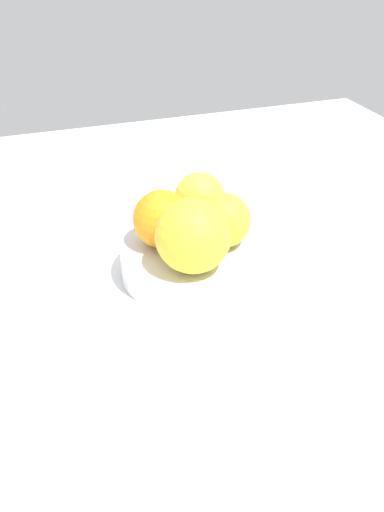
{
  "coord_description": "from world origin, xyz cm",
  "views": [
    {
      "loc": [
        55.42,
        -19.48,
        38.41
      ],
      "look_at": [
        0.0,
        0.0,
        2.5
      ],
      "focal_mm": 41.87,
      "sensor_mm": 36.0,
      "label": 1
    }
  ],
  "objects_px": {
    "fruit_bowl": "(192,260)",
    "side_plate": "(169,175)",
    "orange_in_bowl_0": "(162,219)",
    "orange_in_bowl_1": "(223,220)",
    "orange_in_bowl_3": "(193,236)",
    "orange_in_bowl_2": "(200,198)"
  },
  "relations": [
    {
      "from": "orange_in_bowl_0",
      "to": "orange_in_bowl_3",
      "type": "relative_size",
      "value": 0.82
    },
    {
      "from": "orange_in_bowl_3",
      "to": "side_plate",
      "type": "xyz_separation_m",
      "value": [
        -0.33,
        0.07,
        -0.08
      ]
    },
    {
      "from": "orange_in_bowl_1",
      "to": "orange_in_bowl_2",
      "type": "bearing_deg",
      "value": -175.36
    },
    {
      "from": "fruit_bowl",
      "to": "orange_in_bowl_0",
      "type": "distance_m",
      "value": 0.06
    },
    {
      "from": "fruit_bowl",
      "to": "side_plate",
      "type": "relative_size",
      "value": 1.37
    },
    {
      "from": "orange_in_bowl_1",
      "to": "orange_in_bowl_2",
      "type": "height_order",
      "value": "same"
    },
    {
      "from": "orange_in_bowl_1",
      "to": "orange_in_bowl_3",
      "type": "xyz_separation_m",
      "value": [
        0.04,
        -0.05,
        0.01
      ]
    },
    {
      "from": "orange_in_bowl_1",
      "to": "side_plate",
      "type": "xyz_separation_m",
      "value": [
        -0.29,
        0.03,
        -0.07
      ]
    },
    {
      "from": "orange_in_bowl_0",
      "to": "side_plate",
      "type": "relative_size",
      "value": 0.54
    },
    {
      "from": "orange_in_bowl_3",
      "to": "orange_in_bowl_2",
      "type": "bearing_deg",
      "value": 156.25
    },
    {
      "from": "orange_in_bowl_0",
      "to": "orange_in_bowl_1",
      "type": "relative_size",
      "value": 1.05
    },
    {
      "from": "fruit_bowl",
      "to": "side_plate",
      "type": "xyz_separation_m",
      "value": [
        -0.28,
        0.06,
        -0.02
      ]
    },
    {
      "from": "orange_in_bowl_1",
      "to": "orange_in_bowl_2",
      "type": "distance_m",
      "value": 0.06
    },
    {
      "from": "orange_in_bowl_0",
      "to": "side_plate",
      "type": "height_order",
      "value": "orange_in_bowl_0"
    },
    {
      "from": "orange_in_bowl_2",
      "to": "side_plate",
      "type": "height_order",
      "value": "orange_in_bowl_2"
    },
    {
      "from": "orange_in_bowl_1",
      "to": "side_plate",
      "type": "distance_m",
      "value": 0.3
    },
    {
      "from": "orange_in_bowl_2",
      "to": "orange_in_bowl_3",
      "type": "distance_m",
      "value": 0.11
    },
    {
      "from": "orange_in_bowl_0",
      "to": "fruit_bowl",
      "type": "bearing_deg",
      "value": 74.05
    },
    {
      "from": "orange_in_bowl_0",
      "to": "side_plate",
      "type": "bearing_deg",
      "value": 161.29
    },
    {
      "from": "fruit_bowl",
      "to": "orange_in_bowl_0",
      "type": "height_order",
      "value": "orange_in_bowl_0"
    },
    {
      "from": "fruit_bowl",
      "to": "orange_in_bowl_3",
      "type": "height_order",
      "value": "orange_in_bowl_3"
    },
    {
      "from": "orange_in_bowl_0",
      "to": "orange_in_bowl_1",
      "type": "distance_m",
      "value": 0.07
    }
  ]
}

